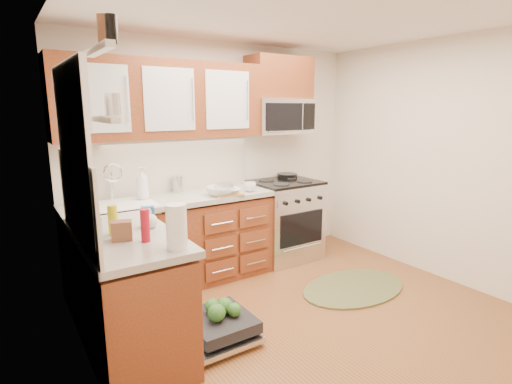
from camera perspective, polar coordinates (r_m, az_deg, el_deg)
floor at (r=3.60m, az=9.46°, el=-18.23°), size 3.50×3.50×0.00m
ceiling at (r=3.19m, az=11.15°, el=24.41°), size 3.50×3.50×0.00m
wall_back at (r=4.58m, az=-5.00°, el=5.02°), size 3.50×0.04×2.50m
wall_left at (r=2.36m, az=-22.52°, el=-2.49°), size 0.04×3.50×2.50m
wall_right at (r=4.54m, az=26.56°, el=3.74°), size 0.04×3.50×2.50m
base_cabinet_back at (r=4.20m, az=-11.62°, el=-7.40°), size 2.05×0.60×0.85m
base_cabinet_left at (r=3.18m, az=-17.72°, el=-14.27°), size 0.60×1.25×0.85m
countertop_back at (r=4.06m, az=-11.85°, el=-1.10°), size 2.07×0.64×0.05m
countertop_left at (r=3.01m, az=-18.12°, el=-6.07°), size 0.64×1.27×0.05m
backsplash_back at (r=4.28m, az=-13.48°, el=3.71°), size 2.05×0.02×0.57m
backsplash_left at (r=2.87m, az=-24.19°, el=-0.97°), size 0.02×1.25×0.57m
upper_cabinets at (r=4.09m, az=-13.16°, el=12.71°), size 2.05×0.35×0.75m
cabinet_over_mw at (r=4.77m, az=3.34°, el=15.97°), size 0.76×0.35×0.47m
range at (r=4.83m, az=4.12°, el=-3.98°), size 0.76×0.64×0.95m
microwave at (r=4.74m, az=3.46°, el=10.74°), size 0.76×0.38×0.40m
sink at (r=3.91m, az=-18.84°, el=-3.50°), size 0.62×0.50×0.26m
dishwasher at (r=3.33m, az=-5.85°, el=-18.81°), size 0.70×0.60×0.20m
window at (r=2.80m, az=-24.70°, el=5.74°), size 0.03×1.05×1.05m
window_blind at (r=2.79m, az=-24.78°, el=12.53°), size 0.02×0.96×0.40m
shelf_upper at (r=1.97m, az=-21.49°, el=18.45°), size 0.04×0.40×0.03m
shelf_lower at (r=1.95m, az=-20.82°, el=9.71°), size 0.04×0.40×0.03m
rug at (r=4.28m, az=13.79°, el=-13.12°), size 1.39×1.18×0.02m
skillet at (r=4.97m, az=4.49°, el=2.36°), size 0.26×0.26×0.05m
stock_pot at (r=4.12m, az=-4.52°, el=0.47°), size 0.19×0.19×0.11m
cutting_board at (r=4.07m, az=-4.00°, el=-0.33°), size 0.32×0.24×0.02m
canister at (r=4.28m, az=-11.16°, el=1.12°), size 0.11×0.11×0.17m
paper_towel_roll at (r=2.56m, az=-11.29°, el=-4.86°), size 0.17×0.17×0.29m
mustard_bottle at (r=2.97m, az=-19.76°, el=-3.80°), size 0.08×0.08×0.21m
red_bottle at (r=2.75m, az=-15.56°, el=-4.63°), size 0.06×0.06×0.22m
wooden_box at (r=2.84m, az=-18.62°, el=-5.25°), size 0.15×0.13×0.13m
blue_carton at (r=3.09m, az=-15.19°, el=-3.41°), size 0.11×0.08×0.16m
bowl_a at (r=4.09m, az=-4.39°, el=0.06°), size 0.33×0.33×0.07m
bowl_b at (r=4.06m, az=-5.09°, el=0.12°), size 0.37×0.37×0.09m
cup at (r=4.23m, az=-0.87°, el=0.73°), size 0.14×0.14×0.10m
soap_bottle_a at (r=4.00m, az=-15.97°, el=1.17°), size 0.16×0.16×0.32m
soap_bottle_b at (r=3.06m, az=-22.14°, el=-3.93°), size 0.10×0.10×0.17m
soap_bottle_c at (r=3.06m, az=-14.97°, el=-3.64°), size 0.13×0.13×0.15m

